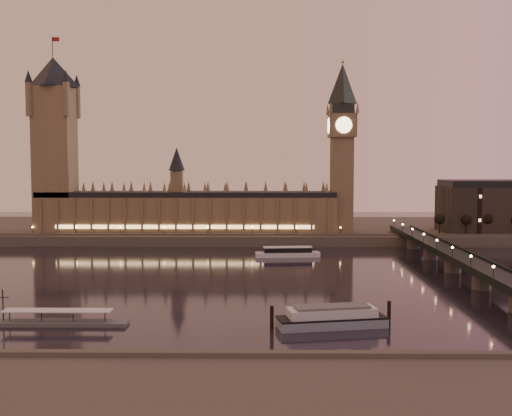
{
  "coord_description": "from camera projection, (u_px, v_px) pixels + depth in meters",
  "views": [
    {
      "loc": [
        6.41,
        -267.76,
        50.67
      ],
      "look_at": [
        3.06,
        35.0,
        27.72
      ],
      "focal_mm": 45.0,
      "sensor_mm": 36.0,
      "label": 1
    }
  ],
  "objects": [
    {
      "name": "westminster_bridge",
      "position": [
        465.0,
        267.0,
        269.45
      ],
      "size": [
        13.2,
        260.0,
        15.3
      ],
      "color": "black",
      "rests_on": "ground"
    },
    {
      "name": "big_ben",
      "position": [
        342.0,
        137.0,
        386.09
      ],
      "size": [
        17.68,
        17.68,
        104.0
      ],
      "color": "brown",
      "rests_on": "ground"
    },
    {
      "name": "bare_tree_1",
      "position": [
        466.0,
        220.0,
        377.05
      ],
      "size": [
        5.86,
        5.86,
        11.91
      ],
      "color": "black",
      "rests_on": "ground"
    },
    {
      "name": "far_embankment",
      "position": [
        298.0,
        230.0,
        434.84
      ],
      "size": [
        560.0,
        130.0,
        6.0
      ],
      "primitive_type": "cube",
      "color": "#423D35",
      "rests_on": "ground"
    },
    {
      "name": "moored_barge",
      "position": [
        332.0,
        317.0,
        193.94
      ],
      "size": [
        37.51,
        15.39,
        7.0
      ],
      "rotation": [
        0.0,
        0.0,
        0.19
      ],
      "color": "#7F92A2",
      "rests_on": "ground"
    },
    {
      "name": "pontoon_pier",
      "position": [
        60.0,
        321.0,
        196.73
      ],
      "size": [
        41.11,
        6.85,
        10.96
      ],
      "color": "#595B5E",
      "rests_on": "ground"
    },
    {
      "name": "palace_of_westminster",
      "position": [
        187.0,
        207.0,
        390.32
      ],
      "size": [
        180.0,
        26.62,
        52.0
      ],
      "color": "brown",
      "rests_on": "ground"
    },
    {
      "name": "ground",
      "position": [
        248.0,
        280.0,
        270.88
      ],
      "size": [
        700.0,
        700.0,
        0.0
      ],
      "primitive_type": "plane",
      "color": "black",
      "rests_on": "ground"
    },
    {
      "name": "victoria_tower",
      "position": [
        55.0,
        134.0,
        387.88
      ],
      "size": [
        31.68,
        31.68,
        118.0
      ],
      "color": "brown",
      "rests_on": "ground"
    },
    {
      "name": "bare_tree_2",
      "position": [
        490.0,
        220.0,
        376.9
      ],
      "size": [
        5.86,
        5.86,
        11.91
      ],
      "color": "black",
      "rests_on": "ground"
    },
    {
      "name": "bare_tree_0",
      "position": [
        443.0,
        220.0,
        377.2
      ],
      "size": [
        5.86,
        5.86,
        11.91
      ],
      "color": "black",
      "rests_on": "ground"
    },
    {
      "name": "cruise_boat_a",
      "position": [
        288.0,
        252.0,
        333.94
      ],
      "size": [
        33.81,
        10.04,
        5.33
      ],
      "rotation": [
        0.0,
        0.0,
        0.09
      ],
      "color": "silver",
      "rests_on": "ground"
    }
  ]
}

